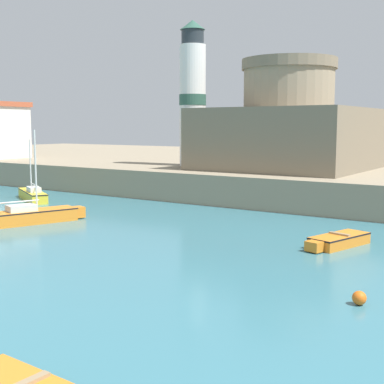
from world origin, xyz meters
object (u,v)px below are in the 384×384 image
object	(u,v)px
mooring_buoy	(359,298)
fortress	(288,129)
sailboat_yellow_1	(32,194)
lighthouse	(193,96)
dinghy_orange_3	(338,240)
sailboat_orange_4	(32,215)

from	to	relation	value
mooring_buoy	fortress	size ratio (longest dim) A/B	0.04
sailboat_yellow_1	lighthouse	xyz separation A→B (m)	(6.53, 11.69, 7.54)
mooring_buoy	lighthouse	size ratio (longest dim) A/B	0.04
dinghy_orange_3	sailboat_orange_4	size ratio (longest dim) A/B	0.68
lighthouse	dinghy_orange_3	bearing A→B (deg)	-38.56
lighthouse	fortress	bearing A→B (deg)	10.82
sailboat_orange_4	lighthouse	distance (m)	19.46
sailboat_yellow_1	sailboat_orange_4	bearing A→B (deg)	-39.39
dinghy_orange_3	sailboat_orange_4	xyz separation A→B (m)	(-16.44, -3.97, 0.17)
mooring_buoy	dinghy_orange_3	bearing A→B (deg)	113.33
sailboat_orange_4	mooring_buoy	xyz separation A→B (m)	(19.71, -3.61, -0.24)
sailboat_yellow_1	sailboat_orange_4	xyz separation A→B (m)	(7.59, -6.23, 0.02)
sailboat_yellow_1	mooring_buoy	world-z (taller)	sailboat_yellow_1
lighthouse	sailboat_orange_4	bearing A→B (deg)	-86.61
dinghy_orange_3	sailboat_orange_4	world-z (taller)	sailboat_orange_4
sailboat_orange_4	fortress	distance (m)	21.19
dinghy_orange_3	lighthouse	bearing A→B (deg)	141.44
dinghy_orange_3	lighthouse	distance (m)	23.66
dinghy_orange_3	fortress	world-z (taller)	fortress
sailboat_orange_4	lighthouse	size ratio (longest dim) A/B	0.49
mooring_buoy	fortress	distance (m)	26.83
fortress	lighthouse	world-z (taller)	lighthouse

